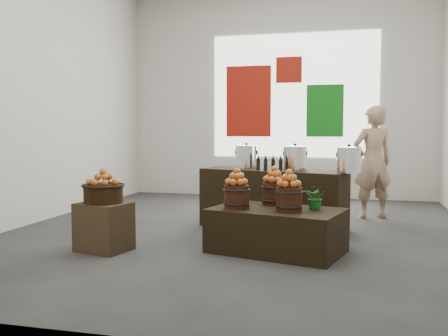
% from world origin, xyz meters
% --- Properties ---
extents(ground, '(7.00, 7.00, 0.00)m').
position_xyz_m(ground, '(0.00, 0.00, 0.00)').
color(ground, '#3A3A37').
rests_on(ground, ground).
extents(back_wall, '(6.00, 0.04, 4.00)m').
position_xyz_m(back_wall, '(0.00, 3.50, 2.00)').
color(back_wall, beige).
rests_on(back_wall, ground).
extents(back_opening, '(3.20, 0.02, 2.40)m').
position_xyz_m(back_opening, '(0.30, 3.48, 2.00)').
color(back_opening, white).
rests_on(back_opening, back_wall).
extents(deco_red_left, '(0.90, 0.04, 1.40)m').
position_xyz_m(deco_red_left, '(-0.60, 3.47, 1.90)').
color(deco_red_left, '#98180B').
rests_on(deco_red_left, back_wall).
extents(deco_green_right, '(0.70, 0.04, 1.00)m').
position_xyz_m(deco_green_right, '(0.90, 3.47, 1.70)').
color(deco_green_right, '#106914').
rests_on(deco_green_right, back_wall).
extents(deco_red_upper, '(0.50, 0.04, 0.50)m').
position_xyz_m(deco_red_upper, '(0.20, 3.47, 2.50)').
color(deco_red_upper, '#98180B').
rests_on(deco_red_upper, back_wall).
extents(crate, '(0.63, 0.56, 0.53)m').
position_xyz_m(crate, '(-1.25, -1.42, 0.27)').
color(crate, '#4F3C25').
rests_on(crate, ground).
extents(wicker_basket, '(0.43, 0.43, 0.19)m').
position_xyz_m(wicker_basket, '(-1.25, -1.42, 0.63)').
color(wicker_basket, black).
rests_on(wicker_basket, crate).
extents(apples_in_basket, '(0.33, 0.33, 0.18)m').
position_xyz_m(apples_in_basket, '(-1.25, -1.42, 0.82)').
color(apples_in_basket, '#9C051B').
rests_on(apples_in_basket, wicker_basket).
extents(display_table, '(1.55, 1.17, 0.48)m').
position_xyz_m(display_table, '(0.61, -1.02, 0.24)').
color(display_table, black).
rests_on(display_table, ground).
extents(apple_bucket_front_left, '(0.28, 0.28, 0.25)m').
position_xyz_m(apple_bucket_front_left, '(0.18, -1.11, 0.60)').
color(apple_bucket_front_left, '#38190F').
rests_on(apple_bucket_front_left, display_table).
extents(apples_in_bucket_front_left, '(0.21, 0.21, 0.19)m').
position_xyz_m(apples_in_bucket_front_left, '(0.18, -1.11, 0.82)').
color(apples_in_bucket_front_left, '#9C051B').
rests_on(apples_in_bucket_front_left, apple_bucket_front_left).
extents(apple_bucket_front_right, '(0.28, 0.28, 0.25)m').
position_xyz_m(apple_bucket_front_right, '(0.76, -1.17, 0.60)').
color(apple_bucket_front_right, '#38190F').
rests_on(apple_bucket_front_right, display_table).
extents(apples_in_bucket_front_right, '(0.21, 0.21, 0.19)m').
position_xyz_m(apples_in_bucket_front_right, '(0.76, -1.17, 0.82)').
color(apples_in_bucket_front_right, '#9C051B').
rests_on(apples_in_bucket_front_right, apple_bucket_front_right).
extents(apple_bucket_rear, '(0.28, 0.28, 0.25)m').
position_xyz_m(apple_bucket_rear, '(0.54, -0.74, 0.60)').
color(apple_bucket_rear, '#38190F').
rests_on(apple_bucket_rear, display_table).
extents(apples_in_bucket_rear, '(0.21, 0.21, 0.19)m').
position_xyz_m(apples_in_bucket_rear, '(0.54, -0.74, 0.82)').
color(apples_in_bucket_rear, '#9C051B').
rests_on(apples_in_bucket_rear, apple_bucket_rear).
extents(herb_garnish_right, '(0.29, 0.27, 0.27)m').
position_xyz_m(herb_garnish_right, '(1.02, -0.96, 0.61)').
color(herb_garnish_right, '#125718').
rests_on(herb_garnish_right, display_table).
extents(herb_garnish_left, '(0.15, 0.13, 0.27)m').
position_xyz_m(herb_garnish_left, '(0.08, -0.77, 0.61)').
color(herb_garnish_left, '#125718').
rests_on(herb_garnish_left, display_table).
extents(counter, '(2.04, 1.07, 0.80)m').
position_xyz_m(counter, '(0.37, 0.30, 0.40)').
color(counter, black).
rests_on(counter, ground).
extents(stock_pot_left, '(0.30, 0.30, 0.30)m').
position_xyz_m(stock_pot_left, '(-0.02, 0.39, 0.95)').
color(stock_pot_left, silver).
rests_on(stock_pot_left, counter).
extents(stock_pot_center, '(0.30, 0.30, 0.30)m').
position_xyz_m(stock_pot_center, '(0.67, 0.22, 0.95)').
color(stock_pot_center, silver).
rests_on(stock_pot_center, counter).
extents(stock_pot_right, '(0.30, 0.30, 0.30)m').
position_xyz_m(stock_pot_right, '(1.36, 0.05, 0.95)').
color(stock_pot_right, silver).
rests_on(stock_pot_right, counter).
extents(oil_cruets, '(0.29, 0.12, 0.22)m').
position_xyz_m(oil_cruets, '(0.32, 0.11, 0.91)').
color(oil_cruets, black).
rests_on(oil_cruets, counter).
extents(shopper, '(0.73, 0.63, 1.70)m').
position_xyz_m(shopper, '(1.71, 1.41, 0.85)').
color(shopper, '#A28163').
rests_on(shopper, ground).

